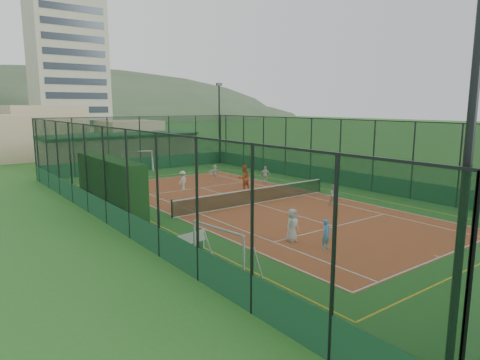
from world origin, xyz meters
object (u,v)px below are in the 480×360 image
object	(u,v)px
white_bench	(188,242)
child_far_right	(265,175)
futsal_goal_near	(218,252)
child_far_back	(215,172)
floodlight_sw	(463,214)
child_near_left	(292,225)
floodlight_ne	(219,124)
futsal_goal_far	(137,161)
child_far_left	(183,180)
clubhouse	(120,149)
apartment_tower	(68,64)
child_near_mid	(326,234)
coach	(244,178)
child_near_right	(334,195)

from	to	relation	value
white_bench	child_far_right	bearing A→B (deg)	29.12
futsal_goal_near	child_far_back	world-z (taller)	futsal_goal_near
floodlight_sw	white_bench	world-z (taller)	floodlight_sw
child_near_left	child_far_right	size ratio (longest dim) A/B	1.08
floodlight_ne	futsal_goal_far	bearing A→B (deg)	176.79
futsal_goal_far	child_far_back	bearing A→B (deg)	-48.97
child_far_left	child_far_right	size ratio (longest dim) A/B	1.00
clubhouse	white_bench	bearing A→B (deg)	-105.98
apartment_tower	child_near_mid	world-z (taller)	apartment_tower
floodlight_ne	child_near_mid	bearing A→B (deg)	-114.77
apartment_tower	white_bench	size ratio (longest dim) A/B	18.79
futsal_goal_near	child_near_mid	xyz separation A→B (m)	(5.24, -0.42, -0.22)
coach	child_near_right	bearing A→B (deg)	105.53
floodlight_ne	child_far_right	size ratio (longest dim) A/B	5.95
futsal_goal_near	child_far_left	world-z (taller)	futsal_goal_near
child_near_left	coach	world-z (taller)	coach
apartment_tower	coach	bearing A→B (deg)	-97.39
clubhouse	child_near_left	bearing A→B (deg)	-96.68
floodlight_sw	child_far_back	world-z (taller)	floodlight_sw
white_bench	coach	distance (m)	13.04
child_near_mid	floodlight_ne	bearing A→B (deg)	57.11
white_bench	child_far_right	world-z (taller)	child_far_right
child_near_left	child_far_left	bearing A→B (deg)	74.29
child_near_left	child_far_back	xyz separation A→B (m)	(6.37, 15.90, -0.17)
floodlight_ne	futsal_goal_near	world-z (taller)	floodlight_ne
floodlight_sw	coach	size ratio (longest dim) A/B	4.42
child_near_left	child_near_right	size ratio (longest dim) A/B	1.18
child_near_left	child_far_back	bearing A→B (deg)	60.62
floodlight_ne	child_far_right	xyz separation A→B (m)	(-3.68, -11.73, -3.42)
futsal_goal_near	child_near_mid	world-z (taller)	futsal_goal_near
clubhouse	white_bench	xyz separation A→B (m)	(-7.80, -27.23, -1.13)
child_near_right	child_far_back	world-z (taller)	child_near_right
futsal_goal_far	child_near_right	world-z (taller)	futsal_goal_far
clubhouse	floodlight_ne	bearing A→B (deg)	-32.12
child_far_right	coach	size ratio (longest dim) A/B	0.74
apartment_tower	white_bench	distance (m)	90.63
floodlight_ne	child_near_left	distance (m)	26.52
white_bench	futsal_goal_near	bearing A→B (deg)	-107.44
child_far_right	coach	bearing A→B (deg)	52.10
child_far_left	child_far_back	size ratio (longest dim) A/B	1.19
child_near_mid	child_far_right	distance (m)	15.46
white_bench	child_far_left	bearing A→B (deg)	52.32
white_bench	child_far_left	distance (m)	13.35
coach	futsal_goal_near	bearing A→B (deg)	51.00
child_far_left	coach	xyz separation A→B (m)	(3.28, -2.96, 0.24)
floodlight_sw	clubhouse	distance (m)	39.63
clubhouse	child_near_left	size ratio (longest dim) A/B	10.12
child_near_mid	futsal_goal_far	bearing A→B (deg)	75.97
futsal_goal_far	child_far_right	world-z (taller)	futsal_goal_far
futsal_goal_near	futsal_goal_far	xyz separation A→B (m)	(7.89, 25.12, 0.03)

